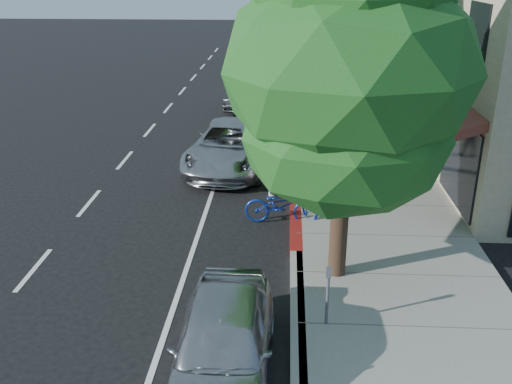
# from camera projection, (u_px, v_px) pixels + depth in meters

# --- Properties ---
(ground) EXTENTS (120.00, 120.00, 0.00)m
(ground) POSITION_uv_depth(u_px,v_px,m) (296.00, 238.00, 14.98)
(ground) COLOR black
(ground) RESTS_ON ground
(sidewalk) EXTENTS (4.60, 56.00, 0.15)m
(sidewalk) POSITION_uv_depth(u_px,v_px,m) (353.00, 146.00, 22.23)
(sidewalk) COLOR gray
(sidewalk) RESTS_ON ground
(curb) EXTENTS (0.30, 56.00, 0.15)m
(curb) POSITION_uv_depth(u_px,v_px,m) (294.00, 145.00, 22.35)
(curb) COLOR #9E998E
(curb) RESTS_ON ground
(curb_red_segment) EXTENTS (0.32, 4.00, 0.15)m
(curb_red_segment) POSITION_uv_depth(u_px,v_px,m) (296.00, 220.00, 15.88)
(curb_red_segment) COLOR maroon
(curb_red_segment) RESTS_ON ground
(storefront_building) EXTENTS (10.00, 36.00, 7.00)m
(storefront_building) POSITION_uv_depth(u_px,v_px,m) (478.00, 28.00, 29.82)
(storefront_building) COLOR #C0B594
(storefront_building) RESTS_ON ground
(street_tree_0) EXTENTS (5.17, 5.17, 7.73)m
(street_tree_0) POSITION_uv_depth(u_px,v_px,m) (348.00, 74.00, 11.33)
(street_tree_0) COLOR black
(street_tree_0) RESTS_ON ground
(street_tree_1) EXTENTS (5.25, 5.25, 7.98)m
(street_tree_1) POSITION_uv_depth(u_px,v_px,m) (329.00, 31.00, 16.81)
(street_tree_1) COLOR black
(street_tree_1) RESTS_ON ground
(street_tree_2) EXTENTS (4.29, 4.29, 7.17)m
(street_tree_2) POSITION_uv_depth(u_px,v_px,m) (319.00, 24.00, 22.51)
(street_tree_2) COLOR black
(street_tree_2) RESTS_ON ground
(street_tree_4) EXTENTS (4.16, 4.16, 6.77)m
(street_tree_4) POSITION_uv_depth(u_px,v_px,m) (310.00, 8.00, 33.72)
(street_tree_4) COLOR black
(street_tree_4) RESTS_ON ground
(cyclist) EXTENTS (0.54, 0.71, 1.76)m
(cyclist) POSITION_uv_depth(u_px,v_px,m) (273.00, 168.00, 17.46)
(cyclist) COLOR silver
(cyclist) RESTS_ON ground
(bicycle) EXTENTS (2.06, 0.78, 1.07)m
(bicycle) POSITION_uv_depth(u_px,v_px,m) (282.00, 205.00, 15.65)
(bicycle) COLOR navy
(bicycle) RESTS_ON ground
(silver_suv) EXTENTS (3.26, 5.91, 1.57)m
(silver_suv) POSITION_uv_depth(u_px,v_px,m) (232.00, 146.00, 19.89)
(silver_suv) COLOR #AAAAAF
(silver_suv) RESTS_ON ground
(dark_sedan) EXTENTS (2.20, 4.74, 1.50)m
(dark_sedan) POSITION_uv_depth(u_px,v_px,m) (249.00, 92.00, 28.23)
(dark_sedan) COLOR #222628
(dark_sedan) RESTS_ON ground
(white_pickup) EXTENTS (3.18, 6.56, 1.84)m
(white_pickup) POSITION_uv_depth(u_px,v_px,m) (263.00, 74.00, 31.64)
(white_pickup) COLOR white
(white_pickup) RESTS_ON ground
(dark_suv_far) EXTENTS (2.20, 5.09, 1.71)m
(dark_suv_far) POSITION_uv_depth(u_px,v_px,m) (261.00, 53.00, 39.61)
(dark_suv_far) COLOR black
(dark_suv_far) RESTS_ON ground
(near_car_a) EXTENTS (1.70, 4.22, 1.44)m
(near_car_a) POSITION_uv_depth(u_px,v_px,m) (223.00, 344.00, 9.69)
(near_car_a) COLOR #AAAAAE
(near_car_a) RESTS_ON ground
(pedestrian) EXTENTS (0.94, 0.80, 1.70)m
(pedestrian) POSITION_uv_depth(u_px,v_px,m) (368.00, 132.00, 20.72)
(pedestrian) COLOR black
(pedestrian) RESTS_ON sidewalk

